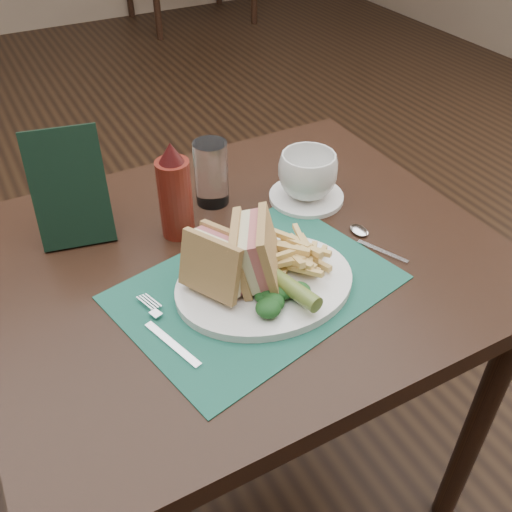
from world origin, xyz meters
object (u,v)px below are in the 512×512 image
at_px(check_presenter, 69,189).
at_px(ketchup_bottle, 175,190).
at_px(plate, 265,284).
at_px(sandwich_half_a, 210,269).
at_px(sandwich_half_b, 243,251).
at_px(placemat, 256,287).
at_px(saucer, 306,197).
at_px(coffee_cup, 308,175).
at_px(table_main, 243,385).
at_px(drinking_glass, 211,173).

bearing_deg(check_presenter, ketchup_bottle, -13.81).
relative_size(plate, sandwich_half_a, 2.85).
bearing_deg(sandwich_half_b, placemat, -11.50).
distance_m(plate, sandwich_half_b, 0.07).
xyz_separation_m(placemat, plate, (0.01, -0.01, 0.01)).
distance_m(ketchup_bottle, check_presenter, 0.18).
bearing_deg(sandwich_half_a, check_presenter, 88.18).
relative_size(placemat, ketchup_bottle, 2.34).
relative_size(saucer, coffee_cup, 1.29).
height_order(plate, check_presenter, check_presenter).
xyz_separation_m(placemat, saucer, (0.22, 0.19, 0.00)).
bearing_deg(ketchup_bottle, table_main, -55.76).
distance_m(table_main, plate, 0.40).
bearing_deg(table_main, drinking_glass, 80.88).
distance_m(table_main, drinking_glass, 0.47).
distance_m(saucer, coffee_cup, 0.05).
height_order(drinking_glass, ketchup_bottle, ketchup_bottle).
relative_size(table_main, drinking_glass, 6.92).
relative_size(table_main, saucer, 6.00).
xyz_separation_m(placemat, ketchup_bottle, (-0.05, 0.20, 0.09)).
height_order(sandwich_half_a, saucer, sandwich_half_a).
bearing_deg(sandwich_half_a, drinking_glass, 36.45).
height_order(placemat, sandwich_half_a, sandwich_half_a).
distance_m(placemat, check_presenter, 0.37).
distance_m(plate, saucer, 0.28).
relative_size(plate, coffee_cup, 2.58).
bearing_deg(check_presenter, sandwich_half_a, -51.89).
distance_m(sandwich_half_a, saucer, 0.35).
height_order(ketchup_bottle, check_presenter, check_presenter).
relative_size(placemat, saucer, 2.91).
height_order(saucer, coffee_cup, coffee_cup).
xyz_separation_m(plate, coffee_cup, (0.20, 0.19, 0.05)).
xyz_separation_m(sandwich_half_a, coffee_cup, (0.30, 0.18, -0.01)).
relative_size(coffee_cup, check_presenter, 0.55).
relative_size(sandwich_half_b, check_presenter, 0.54).
bearing_deg(table_main, saucer, 24.58).
bearing_deg(plate, saucer, 48.48).
bearing_deg(table_main, check_presenter, 141.94).
bearing_deg(coffee_cup, sandwich_half_a, -148.13).
bearing_deg(sandwich_half_b, drinking_glass, 106.98).
bearing_deg(drinking_glass, sandwich_half_b, -103.98).
bearing_deg(placemat, ketchup_bottle, 104.75).
xyz_separation_m(sandwich_half_a, drinking_glass, (0.13, 0.27, -0.00)).
relative_size(sandwich_half_b, coffee_cup, 0.98).
relative_size(ketchup_bottle, check_presenter, 0.88).
distance_m(drinking_glass, ketchup_bottle, 0.12).
bearing_deg(ketchup_bottle, plate, -72.77).
height_order(table_main, saucer, saucer).
distance_m(plate, ketchup_bottle, 0.24).
relative_size(sandwich_half_a, ketchup_bottle, 0.56).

